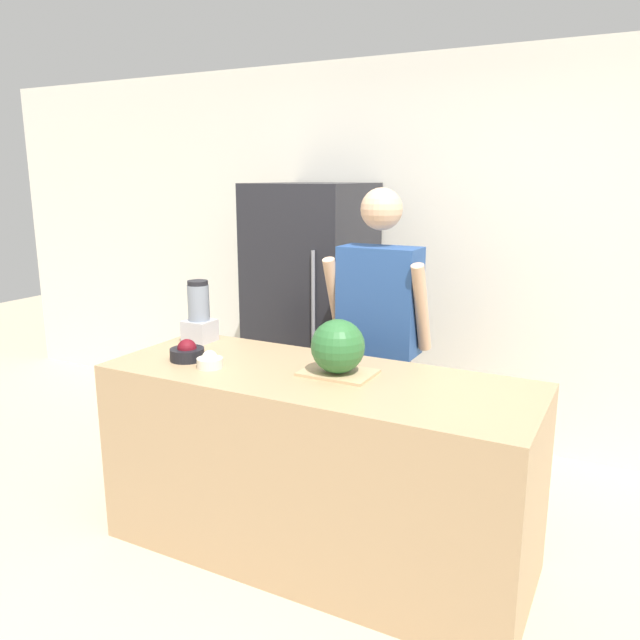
{
  "coord_description": "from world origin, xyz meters",
  "views": [
    {
      "loc": [
        1.29,
        -2.05,
        1.82
      ],
      "look_at": [
        0.0,
        0.42,
        1.17
      ],
      "focal_mm": 35.0,
      "sensor_mm": 36.0,
      "label": 1
    }
  ],
  "objects_px": {
    "refrigerator": "(312,313)",
    "watermelon": "(338,346)",
    "person": "(379,342)",
    "bowl_cherries": "(187,352)",
    "blender": "(199,315)",
    "bowl_cream": "(210,361)"
  },
  "relations": [
    {
      "from": "watermelon",
      "to": "blender",
      "type": "distance_m",
      "value": 0.96
    },
    {
      "from": "bowl_cherries",
      "to": "bowl_cream",
      "type": "xyz_separation_m",
      "value": [
        0.18,
        -0.05,
        -0.01
      ]
    },
    {
      "from": "bowl_cherries",
      "to": "blender",
      "type": "relative_size",
      "value": 0.5
    },
    {
      "from": "refrigerator",
      "to": "blender",
      "type": "xyz_separation_m",
      "value": [
        -0.13,
        -1.07,
        0.18
      ]
    },
    {
      "from": "person",
      "to": "watermelon",
      "type": "bearing_deg",
      "value": -83.21
    },
    {
      "from": "person",
      "to": "bowl_cherries",
      "type": "bearing_deg",
      "value": -130.02
    },
    {
      "from": "watermelon",
      "to": "blender",
      "type": "relative_size",
      "value": 0.73
    },
    {
      "from": "refrigerator",
      "to": "bowl_cherries",
      "type": "xyz_separation_m",
      "value": [
        0.04,
        -1.39,
        0.07
      ]
    },
    {
      "from": "refrigerator",
      "to": "bowl_cherries",
      "type": "bearing_deg",
      "value": -88.29
    },
    {
      "from": "person",
      "to": "bowl_cream",
      "type": "xyz_separation_m",
      "value": [
        -0.51,
        -0.87,
        0.05
      ]
    },
    {
      "from": "watermelon",
      "to": "bowl_cherries",
      "type": "relative_size",
      "value": 1.47
    },
    {
      "from": "bowl_cherries",
      "to": "bowl_cream",
      "type": "bearing_deg",
      "value": -15.65
    },
    {
      "from": "bowl_cream",
      "to": "blender",
      "type": "height_order",
      "value": "blender"
    },
    {
      "from": "person",
      "to": "watermelon",
      "type": "distance_m",
      "value": 0.72
    },
    {
      "from": "person",
      "to": "blender",
      "type": "height_order",
      "value": "person"
    },
    {
      "from": "bowl_cherries",
      "to": "blender",
      "type": "bearing_deg",
      "value": 118.3
    },
    {
      "from": "watermelon",
      "to": "bowl_cherries",
      "type": "bearing_deg",
      "value": -170.61
    },
    {
      "from": "refrigerator",
      "to": "watermelon",
      "type": "bearing_deg",
      "value": -57.19
    },
    {
      "from": "refrigerator",
      "to": "bowl_cherries",
      "type": "height_order",
      "value": "refrigerator"
    },
    {
      "from": "person",
      "to": "bowl_cream",
      "type": "bearing_deg",
      "value": -120.42
    },
    {
      "from": "person",
      "to": "watermelon",
      "type": "relative_size",
      "value": 7.05
    },
    {
      "from": "refrigerator",
      "to": "blender",
      "type": "bearing_deg",
      "value": -96.92
    }
  ]
}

